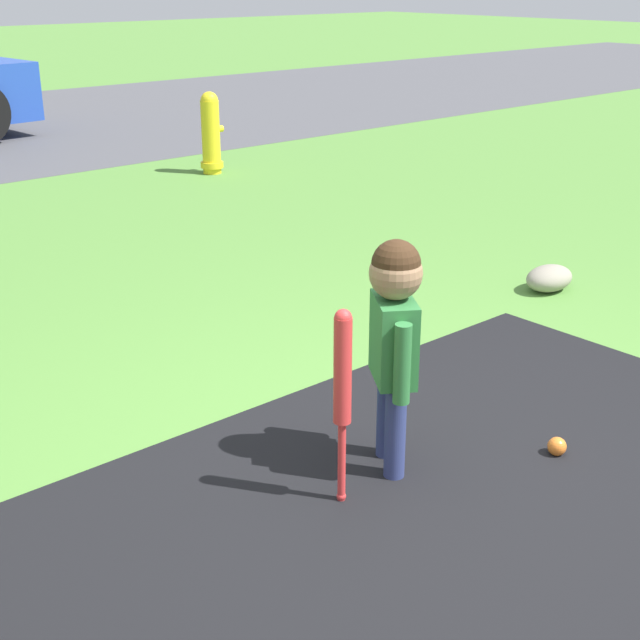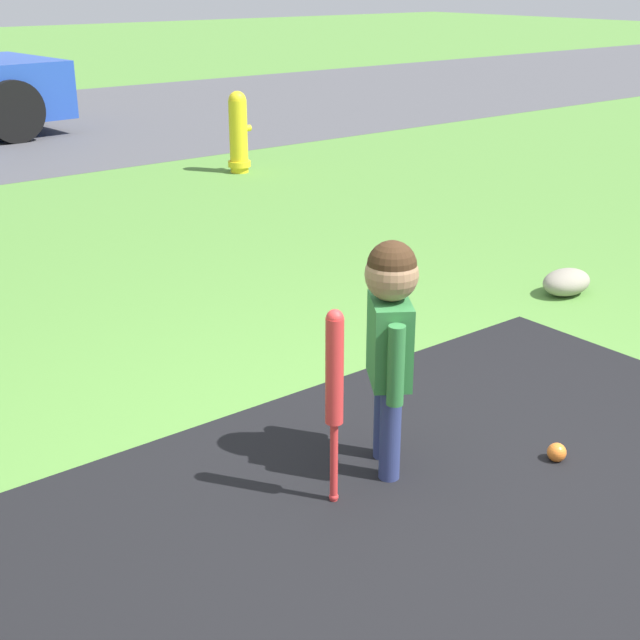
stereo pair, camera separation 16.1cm
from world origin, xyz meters
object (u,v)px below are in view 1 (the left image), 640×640
(sports_ball, at_px, (557,446))
(fire_hydrant, at_px, (211,134))
(baseball_bat, at_px, (343,380))
(child, at_px, (394,324))

(sports_ball, height_order, fire_hydrant, fire_hydrant)
(baseball_bat, height_order, sports_ball, baseball_bat)
(child, bearing_deg, sports_ball, -90.19)
(baseball_bat, height_order, fire_hydrant, fire_hydrant)
(sports_ball, bearing_deg, child, 145.91)
(child, relative_size, fire_hydrant, 1.19)
(baseball_bat, bearing_deg, child, 10.65)
(child, distance_m, sports_ball, 0.85)
(baseball_bat, bearing_deg, fire_hydrant, 59.96)
(baseball_bat, xyz_separation_m, sports_ball, (0.84, -0.31, -0.43))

